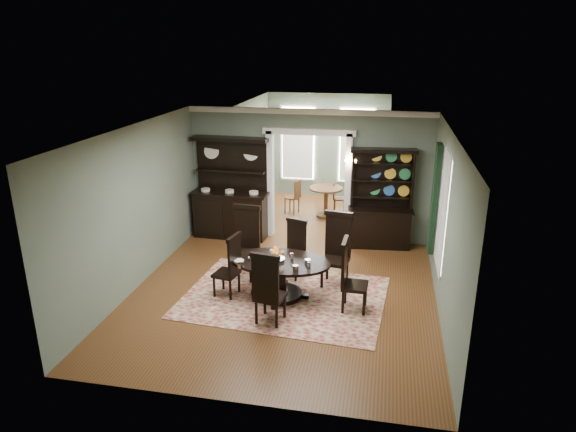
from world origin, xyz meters
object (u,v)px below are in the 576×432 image
(sideboard, at_px, (231,203))
(parlor_table, at_px, (326,198))
(welsh_dresser, at_px, (380,212))
(dining_table, at_px, (280,271))

(sideboard, xyz_separation_m, parlor_table, (2.02, 1.80, -0.30))
(welsh_dresser, bearing_deg, dining_table, -126.01)
(sideboard, relative_size, welsh_dresser, 1.06)
(parlor_table, bearing_deg, sideboard, -138.31)
(dining_table, height_order, parlor_table, parlor_table)
(parlor_table, bearing_deg, welsh_dresser, -51.00)
(dining_table, xyz_separation_m, sideboard, (-1.75, 2.80, 0.32))
(sideboard, xyz_separation_m, welsh_dresser, (3.44, 0.03, -0.02))
(sideboard, height_order, welsh_dresser, sideboard)
(sideboard, bearing_deg, dining_table, -56.21)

